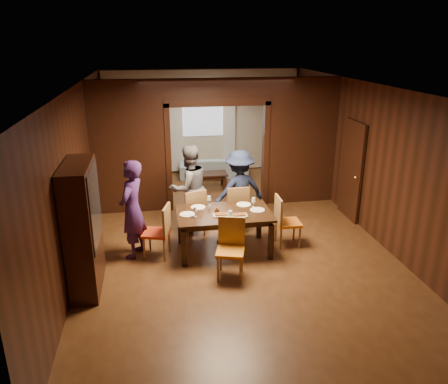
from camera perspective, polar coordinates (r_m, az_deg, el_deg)
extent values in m
plane|color=#4B2915|center=(8.74, 0.79, -5.56)|extent=(9.00, 9.00, 0.00)
cube|color=silver|center=(7.95, 0.89, 13.72)|extent=(5.50, 9.00, 0.02)
cube|color=black|center=(12.57, -2.83, 9.20)|extent=(5.50, 0.02, 2.90)
cube|color=black|center=(8.22, -18.41, 2.57)|extent=(0.02, 9.00, 2.90)
cube|color=black|center=(9.11, 18.17, 4.22)|extent=(0.02, 9.00, 2.90)
cube|color=black|center=(9.73, -12.14, 4.18)|extent=(1.65, 0.15, 2.40)
cube|color=black|center=(10.27, 9.90, 5.14)|extent=(1.65, 0.15, 2.40)
cube|color=black|center=(9.55, -0.87, 13.20)|extent=(5.50, 0.15, 0.50)
cube|color=beige|center=(12.54, -2.82, 9.18)|extent=(5.40, 0.04, 2.85)
imported|color=#3D1E59|center=(7.76, -11.89, -2.25)|extent=(0.64, 0.76, 1.76)
imported|color=#5B5960|center=(8.69, -4.56, 0.49)|extent=(1.05, 0.95, 1.75)
imported|color=#161E39|center=(8.72, 1.99, 0.20)|extent=(1.18, 0.85, 1.64)
imported|color=#96B1C5|center=(12.24, -1.36, 3.28)|extent=(1.95, 0.91, 0.55)
imported|color=black|center=(7.92, 0.17, -1.99)|extent=(0.32, 0.32, 0.08)
cube|color=black|center=(7.95, -0.01, -5.21)|extent=(1.68, 1.05, 0.76)
cube|color=black|center=(11.33, -1.63, 1.52)|extent=(0.80, 0.50, 0.40)
cube|color=black|center=(6.94, -17.95, -4.46)|extent=(0.40, 1.20, 2.00)
cube|color=black|center=(9.62, 16.33, 2.72)|extent=(0.06, 0.90, 2.10)
cube|color=silver|center=(12.47, -2.82, 10.28)|extent=(1.20, 0.03, 1.30)
cube|color=white|center=(12.45, -6.23, 8.07)|extent=(0.35, 0.06, 2.40)
cube|color=white|center=(12.62, 0.66, 8.34)|extent=(0.35, 0.06, 2.40)
cylinder|color=white|center=(7.72, -4.83, -2.92)|extent=(0.27, 0.27, 0.01)
cylinder|color=white|center=(8.03, -3.40, -1.99)|extent=(0.27, 0.27, 0.01)
cylinder|color=white|center=(8.15, 2.59, -1.64)|extent=(0.27, 0.27, 0.01)
cylinder|color=silver|center=(7.91, 4.38, -2.35)|extent=(0.27, 0.27, 0.01)
cylinder|color=white|center=(7.51, 0.51, -3.51)|extent=(0.27, 0.27, 0.01)
cube|color=gray|center=(7.66, -0.35, -2.94)|extent=(0.30, 0.20, 0.04)
cube|color=gray|center=(7.65, 1.96, -3.00)|extent=(0.30, 0.20, 0.04)
cylinder|color=silver|center=(7.52, 0.82, -2.98)|extent=(0.07, 0.07, 0.14)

